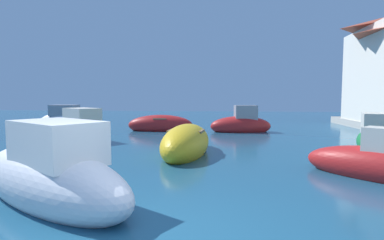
% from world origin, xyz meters
% --- Properties ---
extents(ground, '(80.00, 80.00, 0.00)m').
position_xyz_m(ground, '(0.00, 0.00, 0.00)').
color(ground, '#1E5170').
extents(moored_boat_1, '(4.22, 1.90, 1.30)m').
position_xyz_m(moored_boat_1, '(-2.98, 14.39, 0.36)').
color(moored_boat_1, '#B21E1E').
rests_on(moored_boat_1, ground).
extents(moored_boat_2, '(3.89, 1.91, 1.91)m').
position_xyz_m(moored_boat_2, '(2.11, 14.28, 0.45)').
color(moored_boat_2, '#B21E1E').
rests_on(moored_boat_2, ground).
extents(moored_boat_3, '(5.19, 4.06, 2.00)m').
position_xyz_m(moored_boat_3, '(-2.53, 1.49, 0.51)').
color(moored_boat_3, white).
rests_on(moored_boat_3, ground).
extents(moored_boat_4, '(1.95, 4.50, 1.45)m').
position_xyz_m(moored_boat_4, '(-0.35, 6.82, 0.40)').
color(moored_boat_4, gold).
rests_on(moored_boat_4, ground).
extents(moored_boat_5, '(4.62, 4.09, 1.92)m').
position_xyz_m(moored_boat_5, '(-6.06, 9.76, 0.50)').
color(moored_boat_5, teal).
rests_on(moored_boat_5, ground).
extents(moored_boat_6, '(4.36, 1.80, 1.92)m').
position_xyz_m(moored_boat_6, '(-9.67, 15.39, 0.51)').
color(moored_boat_6, white).
rests_on(moored_boat_6, ground).
extents(moored_boat_7, '(3.79, 3.50, 1.60)m').
position_xyz_m(moored_boat_7, '(5.23, 3.93, 0.38)').
color(moored_boat_7, '#B21E1E').
rests_on(moored_boat_7, ground).
extents(moored_boat_9, '(2.13, 3.51, 1.73)m').
position_xyz_m(moored_boat_9, '(7.13, 8.65, 0.44)').
color(moored_boat_9, '#197233').
rests_on(moored_boat_9, ground).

